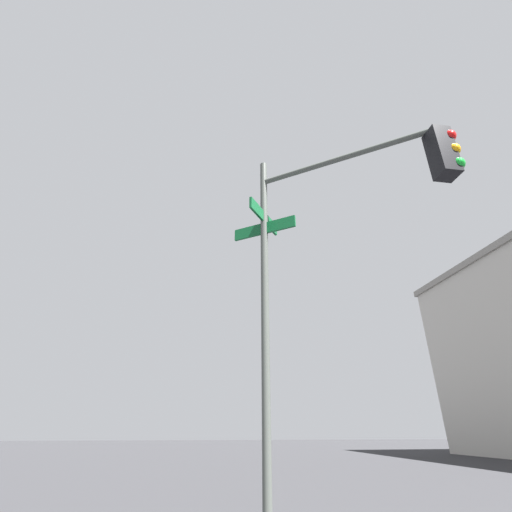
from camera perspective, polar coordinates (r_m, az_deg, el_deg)
traffic_signal_near at (r=5.44m, az=13.54°, el=4.47°), size 2.20×2.94×5.74m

